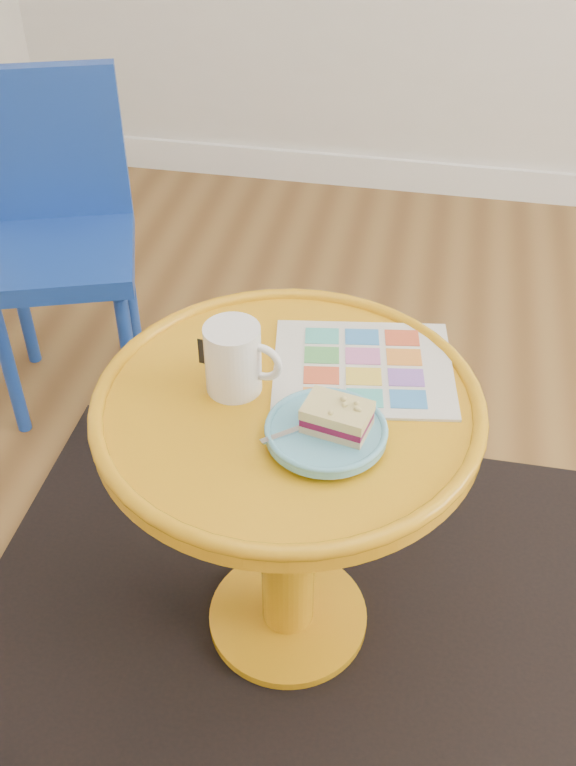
% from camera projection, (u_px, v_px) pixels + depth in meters
% --- Properties ---
extents(room_walls, '(4.00, 4.00, 4.00)m').
position_uv_depth(room_walls, '(229.00, 314.00, 2.49)').
color(room_walls, silver).
rests_on(room_walls, ground).
extents(rug, '(1.30, 1.10, 0.01)m').
position_uv_depth(rug, '(288.00, 620.00, 1.75)').
color(rug, black).
rests_on(rug, ground).
extents(side_table, '(0.63, 0.63, 0.60)m').
position_uv_depth(side_table, '(288.00, 475.00, 1.48)').
color(side_table, orange).
rests_on(side_table, ground).
extents(chair, '(0.46, 0.46, 0.82)m').
position_uv_depth(chair, '(56.00, 223.00, 2.08)').
color(chair, '#183B9F').
rests_on(chair, ground).
extents(newspaper, '(0.34, 0.30, 0.01)m').
position_uv_depth(newspaper, '(363.00, 368.00, 1.44)').
color(newspaper, silver).
rests_on(newspaper, side_table).
extents(mug, '(0.13, 0.09, 0.12)m').
position_uv_depth(mug, '(235.00, 357.00, 1.36)').
color(mug, white).
rests_on(mug, side_table).
extents(plate, '(0.19, 0.19, 0.02)m').
position_uv_depth(plate, '(326.00, 432.00, 1.29)').
color(plate, '#63B4D1').
rests_on(plate, newspaper).
extents(cake_slice, '(0.11, 0.08, 0.04)m').
position_uv_depth(cake_slice, '(337.00, 417.00, 1.27)').
color(cake_slice, '#D3BC8C').
rests_on(cake_slice, plate).
extents(fork, '(0.12, 0.10, 0.00)m').
position_uv_depth(fork, '(307.00, 426.00, 1.29)').
color(fork, silver).
rests_on(fork, plate).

